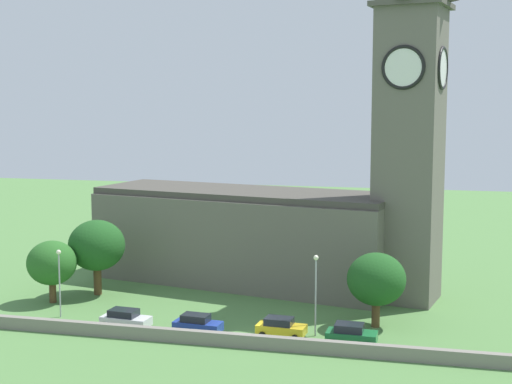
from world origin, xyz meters
TOP-DOWN VIEW (x-y plane):
  - ground_plane at (0.00, 15.00)m, footprint 200.00×200.00m
  - church at (-1.09, 18.57)m, footprint 39.27×17.26m
  - quay_barrier at (0.00, -2.33)m, footprint 57.99×0.70m
  - car_white at (-11.30, 0.14)m, footprint 4.49×2.48m
  - car_blue at (-4.63, 0.19)m, footprint 4.27×2.27m
  - car_yellow at (2.54, 1.08)m, footprint 4.27×2.37m
  - car_green at (8.59, 0.35)m, footprint 4.18×2.36m
  - streetlamp_west_end at (-18.61, 1.95)m, footprint 0.44×0.44m
  - streetlamp_west_mid at (5.36, 2.02)m, footprint 0.44×0.44m
  - tree_riverside_east at (-18.89, 10.34)m, footprint 5.84×5.84m
  - tree_riverside_west at (-21.86, 6.39)m, footprint 4.91×4.91m
  - tree_churchyard at (10.15, 5.91)m, footprint 5.21×5.21m

SIDE VIEW (x-z plane):
  - ground_plane at x=0.00m, z-range 0.00..0.00m
  - quay_barrier at x=0.00m, z-range 0.00..1.12m
  - car_yellow at x=2.54m, z-range 0.01..1.69m
  - car_white at x=-11.30m, z-range 0.01..1.72m
  - car_blue at x=-4.63m, z-range 0.01..1.73m
  - car_green at x=8.59m, z-range 0.01..1.81m
  - tree_riverside_west at x=-21.86m, z-range 0.88..7.13m
  - tree_churchyard at x=10.15m, z-range 0.97..7.66m
  - streetlamp_west_end at x=-18.61m, z-range 1.13..7.50m
  - streetlamp_west_mid at x=5.36m, z-range 1.18..8.23m
  - tree_riverside_east at x=-18.89m, z-range 1.25..9.07m
  - church at x=-1.09m, z-range -8.40..24.33m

